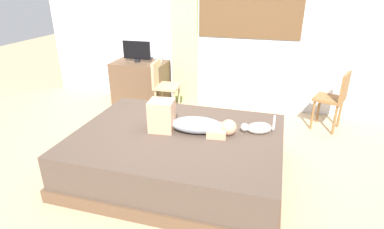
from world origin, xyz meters
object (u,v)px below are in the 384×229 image
at_px(person_lying, 188,122).
at_px(cat, 258,128).
at_px(tv_monitor, 137,51).
at_px(chair_by_desk, 163,83).
at_px(desk, 141,83).
at_px(chair_spare, 335,97).
at_px(bed, 178,154).
at_px(cup, 160,59).

height_order(person_lying, cat, person_lying).
xyz_separation_m(cat, tv_monitor, (-2.17, 1.67, 0.35)).
bearing_deg(chair_by_desk, desk, 149.72).
distance_m(cat, tv_monitor, 2.76).
bearing_deg(chair_spare, bed, -136.25).
xyz_separation_m(desk, cup, (0.33, 0.10, 0.42)).
bearing_deg(chair_by_desk, person_lying, -60.12).
bearing_deg(cup, bed, -63.79).
xyz_separation_m(person_lying, tv_monitor, (-1.44, 1.83, 0.30)).
bearing_deg(person_lying, tv_monitor, 128.24).
height_order(person_lying, chair_by_desk, chair_by_desk).
distance_m(person_lying, chair_by_desk, 1.75).
relative_size(bed, person_lying, 2.38).
height_order(bed, cat, cat).
bearing_deg(cat, chair_spare, 56.84).
xyz_separation_m(person_lying, cup, (-1.07, 1.93, 0.17)).
xyz_separation_m(bed, chair_spare, (1.77, 1.69, 0.26)).
relative_size(bed, chair_spare, 2.61).
distance_m(bed, cup, 2.30).
bearing_deg(desk, bed, -55.31).
relative_size(cat, cup, 3.59).
bearing_deg(tv_monitor, cat, -37.56).
bearing_deg(chair_spare, chair_by_desk, -177.75).
bearing_deg(desk, cup, 17.04).
relative_size(bed, cup, 23.05).
relative_size(person_lying, chair_spare, 1.10).
xyz_separation_m(bed, tv_monitor, (-1.35, 1.90, 0.67)).
bearing_deg(chair_by_desk, cat, -40.31).
xyz_separation_m(bed, chair_by_desk, (-0.78, 1.59, 0.26)).
distance_m(desk, tv_monitor, 0.55).
bearing_deg(bed, tv_monitor, 125.43).
distance_m(cat, chair_by_desk, 2.10).
xyz_separation_m(cat, chair_spare, (0.95, 1.46, -0.06)).
relative_size(cat, chair_by_desk, 0.41).
distance_m(tv_monitor, chair_spare, 3.15).
xyz_separation_m(person_lying, chair_by_desk, (-0.87, 1.52, -0.11)).
relative_size(desk, chair_by_desk, 1.05).
distance_m(cat, cup, 2.53).
bearing_deg(bed, person_lying, 39.07).
bearing_deg(tv_monitor, person_lying, -51.76).
bearing_deg(chair_spare, cat, -123.16).
bearing_deg(cup, cat, -44.48).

